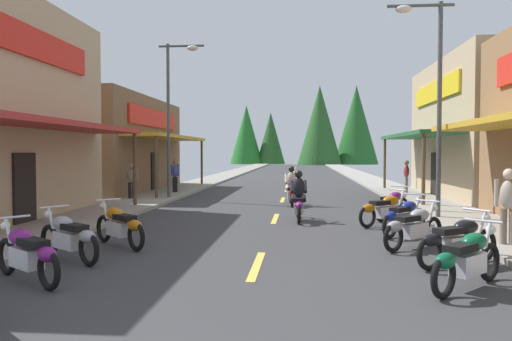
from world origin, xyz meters
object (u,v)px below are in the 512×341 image
motorcycle_parked_right_0 (467,258)px  pedestrian_browsing (406,175)px  streetlamp_left (174,100)px  pedestrian_strolling (175,174)px  motorcycle_parked_left_3 (120,225)px  motorcycle_parked_left_2 (69,236)px  rider_cruising_trailing (291,189)px  motorcycle_parked_right_4 (385,209)px  motorcycle_parked_right_5 (392,204)px  motorcycle_parked_right_3 (404,216)px  motorcycle_parked_right_2 (413,226)px  pedestrian_by_shop (508,202)px  pedestrian_waiting (132,180)px  streetlamp_right (430,81)px  motorcycle_parked_right_1 (458,240)px  rider_cruising_lead (299,200)px  motorcycle_parked_left_1 (27,253)px

motorcycle_parked_right_0 → pedestrian_browsing: size_ratio=0.94×
streetlamp_left → pedestrian_strolling: (-0.71, 2.81, -3.38)m
motorcycle_parked_left_3 → motorcycle_parked_left_2: bearing=114.8°
rider_cruising_trailing → pedestrian_strolling: bearing=48.1°
motorcycle_parked_right_0 → motorcycle_parked_left_3: bearing=109.3°
motorcycle_parked_right_4 → motorcycle_parked_right_5: size_ratio=0.97×
motorcycle_parked_right_3 → motorcycle_parked_right_2: bearing=-145.7°
pedestrian_by_shop → pedestrian_waiting: 15.29m
streetlamp_right → motorcycle_parked_right_3: 4.99m
motorcycle_parked_right_2 → pedestrian_waiting: bearing=91.0°
motorcycle_parked_left_2 → pedestrian_browsing: bearing=-86.0°
motorcycle_parked_left_2 → pedestrian_strolling: bearing=-47.6°
motorcycle_parked_right_1 → rider_cruising_trailing: 10.80m
streetlamp_right → pedestrian_strolling: 13.78m
motorcycle_parked_right_1 → motorcycle_parked_right_2: size_ratio=1.13×
motorcycle_parked_left_2 → rider_cruising_lead: bearing=-90.7°
pedestrian_browsing → motorcycle_parked_left_2: bearing=67.6°
pedestrian_waiting → pedestrian_strolling: bearing=158.4°
motorcycle_parked_right_0 → motorcycle_parked_right_2: 3.32m
motorcycle_parked_right_3 → motorcycle_parked_left_1: (-7.04, -5.26, 0.00)m
motorcycle_parked_right_4 → rider_cruising_lead: size_ratio=0.80×
motorcycle_parked_right_5 → pedestrian_browsing: (2.26, 8.94, 0.52)m
streetlamp_left → motorcycle_parked_right_1: bearing=-55.2°
motorcycle_parked_left_1 → motorcycle_parked_left_3: bearing=-61.2°
motorcycle_parked_left_2 → motorcycle_parked_left_1: bearing=128.4°
rider_cruising_trailing → pedestrian_browsing: bearing=-50.5°
pedestrian_by_shop → pedestrian_strolling: bearing=67.2°
motorcycle_parked_right_4 → rider_cruising_lead: rider_cruising_lead is taller
motorcycle_parked_right_2 → pedestrian_strolling: size_ratio=0.93×
motorcycle_parked_left_1 → rider_cruising_trailing: bearing=-72.7°
motorcycle_parked_right_4 → rider_cruising_trailing: 5.94m
pedestrian_waiting → streetlamp_left: bearing=106.2°
motorcycle_parked_right_3 → pedestrian_waiting: size_ratio=1.07×
motorcycle_parked_right_5 → motorcycle_parked_left_1: bearing=175.1°
streetlamp_left → pedestrian_by_shop: bearing=-46.1°
motorcycle_parked_right_4 → motorcycle_parked_left_1: bearing=-173.9°
motorcycle_parked_right_4 → pedestrian_strolling: bearing=92.1°
motorcycle_parked_left_1 → motorcycle_parked_left_2: 1.62m
motorcycle_parked_right_3 → pedestrian_strolling: (-8.91, 11.54, 0.52)m
motorcycle_parked_right_3 → pedestrian_waiting: (-9.92, 8.05, 0.44)m
motorcycle_parked_right_0 → motorcycle_parked_right_2: bearing=44.8°
streetlamp_right → motorcycle_parked_left_2: size_ratio=3.73×
streetlamp_left → rider_cruising_lead: size_ratio=3.20×
motorcycle_parked_right_2 → motorcycle_parked_right_4: same height
motorcycle_parked_right_2 → motorcycle_parked_right_4: bearing=47.1°
motorcycle_parked_right_0 → rider_cruising_lead: rider_cruising_lead is taller
motorcycle_parked_right_4 → motorcycle_parked_right_1: bearing=-123.6°
motorcycle_parked_left_1 → pedestrian_waiting: pedestrian_waiting is taller
streetlamp_left → motorcycle_parked_right_5: streetlamp_left is taller
motorcycle_parked_right_2 → motorcycle_parked_left_3: 6.52m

